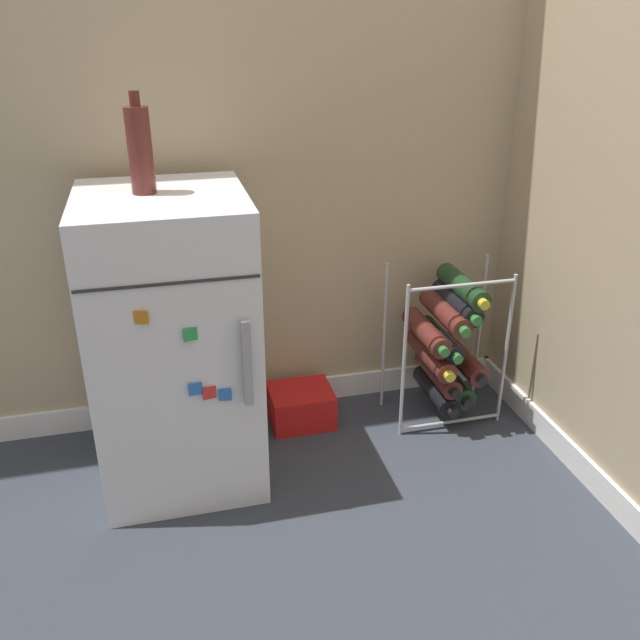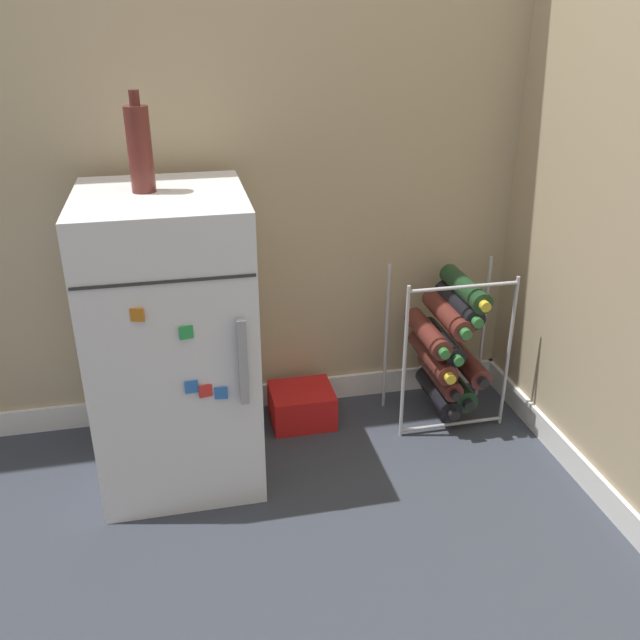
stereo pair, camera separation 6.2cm
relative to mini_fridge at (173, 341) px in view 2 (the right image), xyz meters
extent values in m
plane|color=#333842|center=(0.21, -0.31, -0.45)|extent=(14.00, 14.00, 0.00)
cube|color=tan|center=(0.21, 0.33, 0.80)|extent=(7.00, 0.06, 2.50)
cube|color=white|center=(0.21, 0.30, -0.40)|extent=(7.00, 0.01, 0.09)
cube|color=white|center=(0.00, 0.00, 0.00)|extent=(0.47, 0.49, 0.90)
cube|color=#2D2D2D|center=(0.00, -0.25, 0.28)|extent=(0.46, 0.00, 0.01)
cube|color=#9E9EA3|center=(0.18, -0.26, 0.04)|extent=(0.02, 0.02, 0.25)
cube|color=blue|center=(0.04, -0.25, -0.02)|extent=(0.04, 0.01, 0.04)
cube|color=orange|center=(-0.08, -0.25, 0.20)|extent=(0.04, 0.02, 0.04)
cube|color=blue|center=(0.12, -0.25, -0.05)|extent=(0.04, 0.01, 0.04)
cube|color=green|center=(0.04, -0.25, 0.14)|extent=(0.04, 0.01, 0.04)
cube|color=red|center=(0.08, -0.25, -0.04)|extent=(0.04, 0.01, 0.04)
cylinder|color=#B2B2B7|center=(0.74, 0.00, -0.17)|extent=(0.01, 0.01, 0.56)
cylinder|color=#B2B2B7|center=(1.11, 0.00, -0.17)|extent=(0.01, 0.01, 0.56)
cylinder|color=#B2B2B7|center=(0.74, 0.20, -0.17)|extent=(0.01, 0.01, 0.56)
cylinder|color=#B2B2B7|center=(1.11, 0.20, -0.17)|extent=(0.01, 0.01, 0.56)
cylinder|color=#B2B2B7|center=(0.92, 0.00, -0.43)|extent=(0.37, 0.01, 0.01)
cylinder|color=#B2B2B7|center=(0.92, 0.00, 0.09)|extent=(0.37, 0.01, 0.01)
cylinder|color=black|center=(0.91, 0.10, -0.36)|extent=(0.07, 0.27, 0.07)
cylinder|color=black|center=(0.91, -0.05, -0.36)|extent=(0.04, 0.02, 0.04)
cylinder|color=#19381E|center=(0.96, 0.10, -0.33)|extent=(0.08, 0.26, 0.08)
cylinder|color=black|center=(0.96, -0.04, -0.33)|extent=(0.04, 0.02, 0.04)
cylinder|color=#56231E|center=(0.91, 0.10, -0.28)|extent=(0.07, 0.27, 0.07)
cylinder|color=black|center=(0.91, -0.05, -0.28)|extent=(0.03, 0.02, 0.03)
cylinder|color=#56231E|center=(1.00, 0.10, -0.23)|extent=(0.07, 0.30, 0.07)
cylinder|color=black|center=(1.00, -0.06, -0.23)|extent=(0.04, 0.02, 0.04)
cylinder|color=#56231E|center=(0.88, 0.10, -0.20)|extent=(0.07, 0.30, 0.07)
cylinder|color=gold|center=(0.88, -0.06, -0.20)|extent=(0.03, 0.02, 0.03)
cylinder|color=black|center=(0.91, 0.10, -0.15)|extent=(0.07, 0.27, 0.07)
cylinder|color=#2D7033|center=(0.91, -0.04, -0.15)|extent=(0.03, 0.02, 0.03)
cylinder|color=#56231E|center=(0.85, 0.10, -0.11)|extent=(0.07, 0.28, 0.07)
cylinder|color=#2D7033|center=(0.85, -0.05, -0.11)|extent=(0.03, 0.02, 0.03)
cylinder|color=#56231E|center=(0.92, 0.10, -0.04)|extent=(0.07, 0.29, 0.07)
cylinder|color=#2D7033|center=(0.92, -0.06, -0.04)|extent=(0.04, 0.02, 0.04)
cylinder|color=black|center=(0.96, 0.10, -0.01)|extent=(0.07, 0.28, 0.07)
cylinder|color=#2D7033|center=(0.96, -0.05, -0.01)|extent=(0.03, 0.02, 0.03)
cylinder|color=#19381E|center=(0.98, 0.10, 0.05)|extent=(0.07, 0.29, 0.07)
cylinder|color=gold|center=(0.98, -0.06, 0.05)|extent=(0.03, 0.02, 0.03)
cube|color=red|center=(0.42, 0.17, -0.38)|extent=(0.22, 0.19, 0.13)
cylinder|color=#56231E|center=(-0.04, 0.03, 0.56)|extent=(0.07, 0.07, 0.23)
cylinder|color=#56231E|center=(-0.04, 0.03, 0.69)|extent=(0.03, 0.03, 0.04)
camera|label=1|loc=(-0.02, -1.85, 0.90)|focal=38.00mm
camera|label=2|loc=(0.04, -1.87, 0.90)|focal=38.00mm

